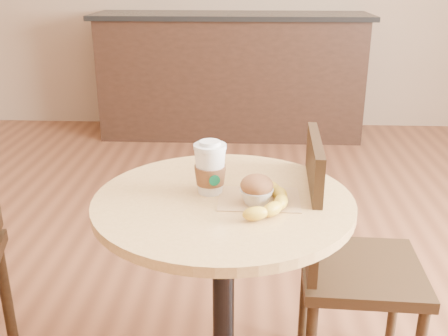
# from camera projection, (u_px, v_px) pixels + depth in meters

# --- Properties ---
(cafe_table) EXTENTS (0.78, 0.78, 0.75)m
(cafe_table) POSITION_uv_depth(u_px,v_px,m) (223.00, 253.00, 1.63)
(cafe_table) COLOR black
(cafe_table) RESTS_ON ground
(chair_right) EXTENTS (0.41, 0.41, 0.90)m
(chair_right) POSITION_uv_depth(u_px,v_px,m) (344.00, 256.00, 1.74)
(chair_right) COLOR black
(chair_right) RESTS_ON ground
(service_counter) EXTENTS (2.30, 0.65, 1.04)m
(service_counter) POSITION_uv_depth(u_px,v_px,m) (231.00, 75.00, 4.53)
(service_counter) COLOR black
(service_counter) RESTS_ON ground
(kraft_bag) EXTENTS (0.24, 0.18, 0.00)m
(kraft_bag) POSITION_uv_depth(u_px,v_px,m) (259.00, 199.00, 1.55)
(kraft_bag) COLOR #AC8353
(kraft_bag) RESTS_ON cafe_table
(coffee_cup) EXTENTS (0.10, 0.10, 0.16)m
(coffee_cup) POSITION_uv_depth(u_px,v_px,m) (210.00, 170.00, 1.58)
(coffee_cup) COLOR silver
(coffee_cup) RESTS_ON cafe_table
(muffin) EXTENTS (0.10, 0.10, 0.09)m
(muffin) POSITION_uv_depth(u_px,v_px,m) (257.00, 190.00, 1.51)
(muffin) COLOR silver
(muffin) RESTS_ON kraft_bag
(banana) EXTENTS (0.17, 0.30, 0.04)m
(banana) POSITION_uv_depth(u_px,v_px,m) (268.00, 198.00, 1.51)
(banana) COLOR gold
(banana) RESTS_ON kraft_bag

